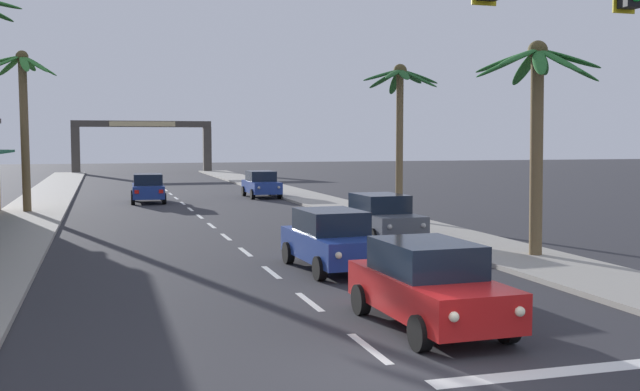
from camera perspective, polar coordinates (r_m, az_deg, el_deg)
The scene contains 14 objects.
ground_plane at distance 11.96m, azimuth 6.34°, elevation -13.48°, with size 220.00×220.00×0.00m, color #2D2D33.
sidewalk_right at distance 33.05m, azimuth 5.43°, elevation -1.95°, with size 3.20×110.00×0.14m, color #9E998E.
sidewalk_left at distance 30.89m, azimuth -22.57°, elevation -2.69°, with size 3.20×110.00×0.14m, color #9E998E.
lane_markings at distance 31.07m, azimuth -7.31°, elevation -2.48°, with size 4.28×87.80×0.01m.
traffic_signal_mast at distance 12.96m, azimuth 19.92°, elevation 12.33°, with size 10.42×0.41×7.58m.
sedan_lead_at_stop_bar at distance 14.64m, azimuth 8.31°, elevation -6.75°, with size 2.04×4.49×1.68m.
sedan_third_in_queue at distance 20.88m, azimuth 0.91°, elevation -3.40°, with size 2.11×4.51×1.68m.
sedan_oncoming_far at distance 44.46m, azimuth -13.08°, elevation 0.57°, with size 2.06×4.50×1.68m.
sedan_parked_nearest_kerb at distance 47.36m, azimuth -4.54°, elevation 0.89°, with size 1.96×4.46×1.68m.
sedan_parked_mid_kerb at distance 27.04m, azimuth 4.68°, elevation -1.66°, with size 2.07×4.50×1.68m.
palm_left_third at distance 39.27m, azimuth -21.80°, elevation 6.69°, with size 3.47×3.47×8.00m.
palm_right_second at distance 23.49m, azimuth 16.32°, elevation 6.93°, with size 3.86×3.76×6.63m.
palm_right_third at distance 32.95m, azimuth 6.18°, elevation 7.04°, with size 3.60×3.41×6.97m.
town_gateway_arch at distance 85.33m, azimuth -13.46°, elevation 4.30°, with size 15.23×0.90×5.80m.
Camera 1 is at (-4.43, -10.49, 3.64)m, focal length 41.66 mm.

